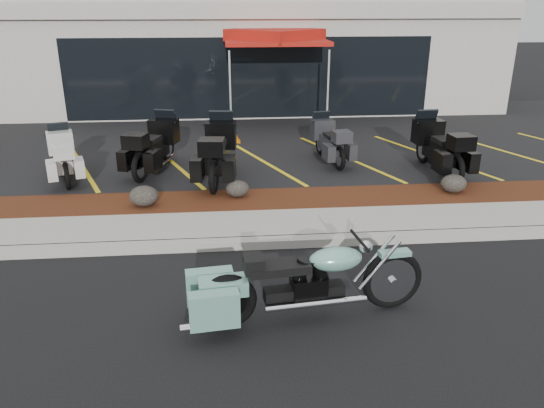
{
  "coord_description": "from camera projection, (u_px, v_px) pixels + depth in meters",
  "views": [
    {
      "loc": [
        -0.86,
        -7.2,
        3.91
      ],
      "look_at": [
        -0.11,
        1.2,
        0.65
      ],
      "focal_mm": 35.0,
      "sensor_mm": 36.0,
      "label": 1
    }
  ],
  "objects": [
    {
      "name": "sidewalk",
      "position": [
        276.0,
        226.0,
        9.63
      ],
      "size": [
        24.0,
        1.2,
        0.15
      ],
      "primitive_type": "cube",
      "color": "gray",
      "rests_on": "ground"
    },
    {
      "name": "touring_black_mid",
      "position": [
        222.0,
        140.0,
        12.37
      ],
      "size": [
        1.17,
        2.49,
        1.4
      ],
      "primitive_type": null,
      "rotation": [
        0.0,
        0.0,
        1.46
      ],
      "color": "black",
      "rests_on": "upper_lot"
    },
    {
      "name": "ground",
      "position": [
        286.0,
        271.0,
        8.17
      ],
      "size": [
        90.0,
        90.0,
        0.0
      ],
      "primitive_type": "plane",
      "color": "black",
      "rests_on": "ground"
    },
    {
      "name": "boulder_mid",
      "position": [
        237.0,
        189.0,
        10.75
      ],
      "size": [
        0.48,
        0.4,
        0.34
      ],
      "primitive_type": "ellipsoid",
      "color": "black",
      "rests_on": "mulch_bed"
    },
    {
      "name": "hero_cruiser",
      "position": [
        393.0,
        272.0,
        7.0
      ],
      "size": [
        3.19,
        1.14,
        1.1
      ],
      "primitive_type": null,
      "rotation": [
        0.0,
        0.0,
        0.11
      ],
      "color": "#69A493",
      "rests_on": "ground"
    },
    {
      "name": "traffic_cone",
      "position": [
        233.0,
        135.0,
        14.94
      ],
      "size": [
        0.45,
        0.45,
        0.42
      ],
      "primitive_type": "cone",
      "rotation": [
        0.0,
        0.0,
        0.29
      ],
      "color": "#CD6606",
      "rests_on": "upper_lot"
    },
    {
      "name": "curb",
      "position": [
        280.0,
        242.0,
        8.98
      ],
      "size": [
        24.0,
        0.25,
        0.15
      ],
      "primitive_type": "cube",
      "color": "gray",
      "rests_on": "ground"
    },
    {
      "name": "touring_grey",
      "position": [
        321.0,
        133.0,
        13.59
      ],
      "size": [
        1.03,
        2.04,
        1.13
      ],
      "primitive_type": null,
      "rotation": [
        0.0,
        0.0,
        1.72
      ],
      "color": "#2B2C30",
      "rests_on": "upper_lot"
    },
    {
      "name": "touring_black_rear",
      "position": [
        425.0,
        137.0,
        12.83
      ],
      "size": [
        1.02,
        2.34,
        1.33
      ],
      "primitive_type": null,
      "rotation": [
        0.0,
        0.0,
        1.64
      ],
      "color": "black",
      "rests_on": "upper_lot"
    },
    {
      "name": "touring_black_front",
      "position": [
        166.0,
        136.0,
        12.94
      ],
      "size": [
        1.45,
        2.4,
        1.31
      ],
      "primitive_type": null,
      "rotation": [
        0.0,
        0.0,
        1.29
      ],
      "color": "black",
      "rests_on": "upper_lot"
    },
    {
      "name": "upper_lot",
      "position": [
        254.0,
        138.0,
        15.76
      ],
      "size": [
        26.0,
        9.6,
        0.15
      ],
      "primitive_type": "cube",
      "color": "black",
      "rests_on": "ground"
    },
    {
      "name": "popup_canopy",
      "position": [
        275.0,
        38.0,
        16.6
      ],
      "size": [
        3.27,
        3.27,
        2.92
      ],
      "rotation": [
        0.0,
        0.0,
        -0.05
      ],
      "color": "silver",
      "rests_on": "upper_lot"
    },
    {
      "name": "boulder_right",
      "position": [
        454.0,
        184.0,
        10.98
      ],
      "size": [
        0.54,
        0.45,
        0.38
      ],
      "primitive_type": "ellipsoid",
      "color": "black",
      "rests_on": "mulch_bed"
    },
    {
      "name": "mulch_bed",
      "position": [
        270.0,
        202.0,
        10.74
      ],
      "size": [
        24.0,
        1.2,
        0.16
      ],
      "primitive_type": "cube",
      "color": "black",
      "rests_on": "ground"
    },
    {
      "name": "touring_white",
      "position": [
        61.0,
        147.0,
        12.27
      ],
      "size": [
        1.34,
        2.12,
        1.15
      ],
      "primitive_type": null,
      "rotation": [
        0.0,
        0.0,
        1.89
      ],
      "color": "silver",
      "rests_on": "upper_lot"
    },
    {
      "name": "dealership_building",
      "position": [
        245.0,
        52.0,
        20.89
      ],
      "size": [
        18.0,
        8.16,
        4.0
      ],
      "color": "gray",
      "rests_on": "ground"
    },
    {
      "name": "boulder_left",
      "position": [
        144.0,
        196.0,
        10.25
      ],
      "size": [
        0.57,
        0.47,
        0.4
      ],
      "primitive_type": "ellipsoid",
      "color": "black",
      "rests_on": "mulch_bed"
    }
  ]
}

